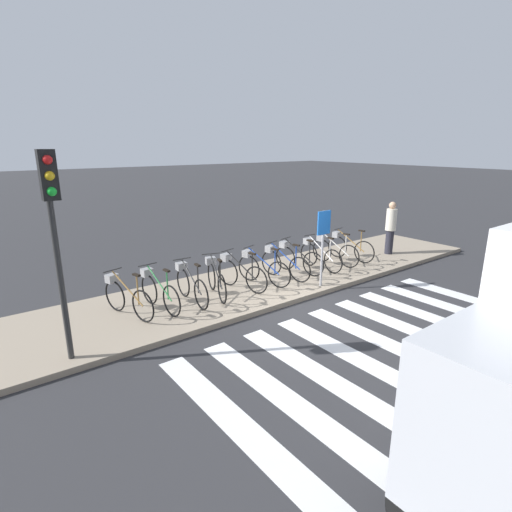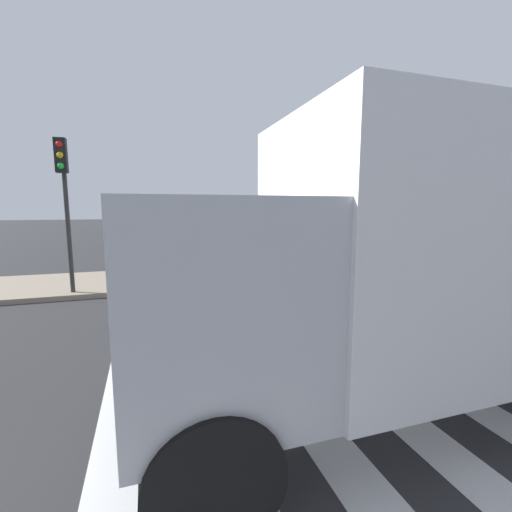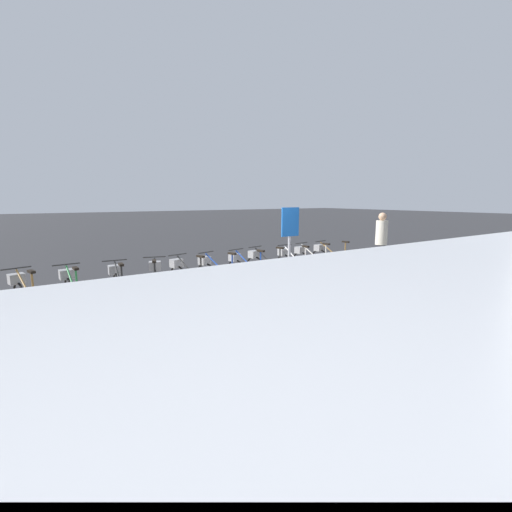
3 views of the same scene
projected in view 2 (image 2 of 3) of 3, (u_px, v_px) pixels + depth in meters
The scene contains 18 objects.
ground_plane at pixel (275, 285), 9.36m from camera, with size 120.00×120.00×0.00m, color #2D2D30.
sidewalk at pixel (257, 273), 10.79m from camera, with size 15.87×3.04×0.12m.
road_crosswalk at pixel (386, 352), 5.03m from camera, with size 7.65×8.00×0.01m.
parked_bicycle_0 at pixel (136, 263), 9.64m from camera, with size 0.60×1.62×1.03m.
parked_bicycle_1 at pixel (162, 262), 9.78m from camera, with size 0.46×1.67×1.03m.
parked_bicycle_2 at pixel (190, 261), 9.96m from camera, with size 0.46×1.67×1.03m.
parked_bicycle_3 at pixel (213, 260), 10.17m from camera, with size 0.62×1.61×1.03m.
parked_bicycle_4 at pixel (236, 259), 10.41m from camera, with size 0.55×1.63×1.03m.
parked_bicycle_5 at pixel (258, 258), 10.59m from camera, with size 0.63×1.61×1.03m.
parked_bicycle_6 at pixel (281, 257), 10.83m from camera, with size 0.52×1.64×1.03m.
parked_bicycle_7 at pixel (297, 255), 11.16m from camera, with size 0.52×1.64×1.03m.
parked_bicycle_8 at pixel (320, 255), 11.26m from camera, with size 0.46×1.67×1.03m.
parked_bicycle_9 at pixel (338, 254), 11.53m from camera, with size 0.46×1.66×1.03m.
parked_bicycle_10 at pixel (356, 253), 11.79m from camera, with size 0.46×1.66×1.03m.
truck at pixel (412, 256), 3.41m from camera, with size 5.05×1.92×2.91m.
pedestrian at pixel (404, 239), 11.89m from camera, with size 0.34×0.34×1.76m.
traffic_light at pixel (64, 184), 7.70m from camera, with size 0.24×0.40×3.51m.
sign_post at pixel (308, 230), 9.76m from camera, with size 0.44×0.07×1.98m.
Camera 2 is at (-3.28, -8.56, 2.11)m, focal length 24.00 mm.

